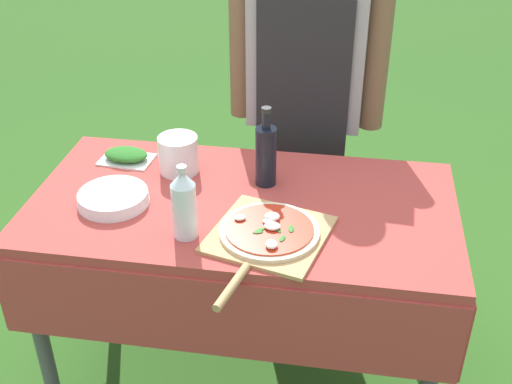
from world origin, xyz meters
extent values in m
plane|color=#2D5B1E|center=(0.00, 0.00, 0.00)|extent=(12.00, 12.00, 0.00)
cube|color=#A83D38|center=(0.00, 0.00, 0.79)|extent=(1.35, 0.71, 0.04)
cube|color=#A83D38|center=(0.00, -0.36, 0.63)|extent=(1.35, 0.01, 0.28)
cube|color=#A83D38|center=(0.00, 0.36, 0.63)|extent=(1.35, 0.01, 0.28)
cube|color=#A83D38|center=(-0.68, 0.00, 0.63)|extent=(0.01, 0.71, 0.28)
cube|color=#A83D38|center=(0.68, 0.00, 0.63)|extent=(0.01, 0.71, 0.28)
cylinder|color=#4C4C51|center=(-0.62, -0.30, 0.39)|extent=(0.05, 0.05, 0.77)
cylinder|color=#4C4C51|center=(-0.62, 0.30, 0.39)|extent=(0.05, 0.05, 0.77)
cylinder|color=#4C4C51|center=(0.62, 0.30, 0.39)|extent=(0.05, 0.05, 0.77)
cylinder|color=#70604C|center=(0.22, 0.63, 0.40)|extent=(0.12, 0.12, 0.81)
cylinder|color=#70604C|center=(0.06, 0.64, 0.40)|extent=(0.12, 0.12, 0.81)
cube|color=#99999E|center=(0.14, 0.63, 1.11)|extent=(0.45, 0.21, 0.60)
cube|color=#232326|center=(0.13, 0.53, 0.88)|extent=(0.35, 0.03, 0.88)
cylinder|color=brown|center=(0.40, 0.62, 1.08)|extent=(0.09, 0.09, 0.54)
cylinder|color=brown|center=(-0.12, 0.65, 1.08)|extent=(0.09, 0.09, 0.54)
cube|color=tan|center=(0.11, -0.17, 0.81)|extent=(0.39, 0.39, 0.01)
cylinder|color=tan|center=(0.05, -0.42, 0.81)|extent=(0.07, 0.19, 0.02)
cylinder|color=beige|center=(0.11, -0.17, 0.83)|extent=(0.30, 0.30, 0.01)
cylinder|color=red|center=(0.11, -0.17, 0.83)|extent=(0.26, 0.26, 0.00)
ellipsoid|color=white|center=(0.11, -0.13, 0.85)|extent=(0.05, 0.04, 0.02)
ellipsoid|color=white|center=(0.12, -0.17, 0.85)|extent=(0.05, 0.04, 0.02)
ellipsoid|color=white|center=(0.10, -0.15, 0.84)|extent=(0.03, 0.03, 0.01)
ellipsoid|color=white|center=(0.12, -0.17, 0.85)|extent=(0.05, 0.05, 0.02)
ellipsoid|color=white|center=(0.13, -0.26, 0.85)|extent=(0.04, 0.05, 0.02)
ellipsoid|color=white|center=(0.02, -0.14, 0.84)|extent=(0.05, 0.04, 0.01)
ellipsoid|color=#286B23|center=(0.14, -0.18, 0.84)|extent=(0.02, 0.03, 0.00)
ellipsoid|color=#286B23|center=(0.16, -0.22, 0.84)|extent=(0.02, 0.04, 0.00)
ellipsoid|color=#286B23|center=(0.10, -0.14, 0.84)|extent=(0.04, 0.03, 0.00)
ellipsoid|color=#286B23|center=(0.08, -0.20, 0.84)|extent=(0.03, 0.02, 0.00)
ellipsoid|color=#286B23|center=(0.09, -0.19, 0.84)|extent=(0.03, 0.03, 0.00)
ellipsoid|color=#286B23|center=(0.17, -0.17, 0.84)|extent=(0.02, 0.04, 0.00)
cylinder|color=black|center=(0.06, 0.12, 0.91)|extent=(0.07, 0.07, 0.20)
cylinder|color=black|center=(0.06, 0.12, 1.04)|extent=(0.03, 0.03, 0.06)
cylinder|color=#232326|center=(0.06, 0.12, 1.07)|extent=(0.03, 0.03, 0.02)
cylinder|color=silver|center=(-0.13, -0.21, 0.89)|extent=(0.07, 0.07, 0.17)
cone|color=silver|center=(-0.13, -0.21, 1.00)|extent=(0.07, 0.07, 0.04)
cylinder|color=silver|center=(-0.13, -0.21, 1.03)|extent=(0.03, 0.03, 0.02)
cube|color=silver|center=(-0.45, 0.20, 0.81)|extent=(0.19, 0.14, 0.01)
ellipsoid|color=#286B23|center=(-0.45, 0.20, 0.83)|extent=(0.16, 0.12, 0.04)
cylinder|color=silver|center=(-0.25, 0.16, 0.87)|extent=(0.14, 0.14, 0.13)
cylinder|color=white|center=(-0.40, -0.07, 0.81)|extent=(0.23, 0.23, 0.00)
cylinder|color=white|center=(-0.40, -0.07, 0.82)|extent=(0.23, 0.23, 0.00)
cylinder|color=white|center=(-0.40, -0.07, 0.82)|extent=(0.22, 0.22, 0.00)
cylinder|color=white|center=(-0.40, -0.07, 0.83)|extent=(0.22, 0.22, 0.00)
cylinder|color=white|center=(-0.40, -0.07, 0.83)|extent=(0.22, 0.22, 0.00)
cylinder|color=white|center=(-0.40, -0.07, 0.84)|extent=(0.22, 0.22, 0.00)
cylinder|color=white|center=(-0.40, -0.07, 0.84)|extent=(0.22, 0.22, 0.00)
cylinder|color=white|center=(-0.40, -0.07, 0.85)|extent=(0.22, 0.22, 0.00)
camera|label=1|loc=(0.32, -1.69, 1.91)|focal=45.00mm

